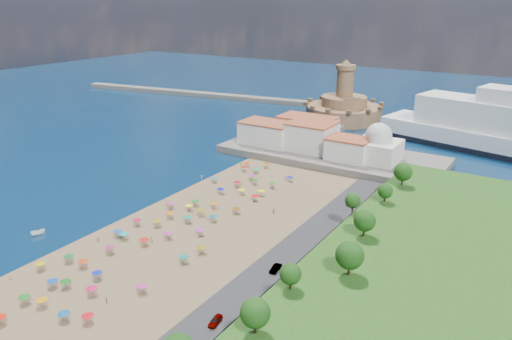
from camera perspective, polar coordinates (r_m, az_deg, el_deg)
The scene contains 11 objects.
ground at distance 152.93m, azimuth -6.30°, elevation -5.18°, with size 700.00×700.00×0.00m, color #071938.
terrace at distance 206.55m, azimuth 8.54°, elevation 1.71°, with size 90.00×36.00×3.00m, color #59544C.
jetty at distance 246.01m, azimuth 7.20°, elevation 4.55°, with size 18.00×70.00×2.40m, color #59544C.
breakwater at distance 333.44m, azimuth -4.91°, elevation 8.51°, with size 200.00×7.00×2.60m, color #59544C.
waterfront_buildings at distance 210.62m, azimuth 5.45°, elevation 3.99°, with size 57.00×29.00×11.00m.
domed_building at distance 195.87m, azimuth 13.76°, elevation 2.68°, with size 16.00×16.00×15.00m.
fortress at distance 271.56m, azimuth 9.98°, elevation 6.99°, with size 40.00×40.00×32.40m.
beach_parasols at distance 145.11m, azimuth -9.36°, elevation -5.80°, with size 30.89×117.05×2.20m.
beachgoers at distance 159.22m, azimuth -5.43°, elevation -3.69°, with size 37.58×97.89×1.90m.
parked_cars at distance 127.98m, azimuth 4.15°, elevation -9.54°, with size 2.37×76.12×1.43m.
hillside_trees at distance 119.09m, azimuth 9.61°, elevation -7.33°, with size 17.63×106.97×7.90m.
Camera 1 is at (87.92, -108.17, 62.89)m, focal length 35.00 mm.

